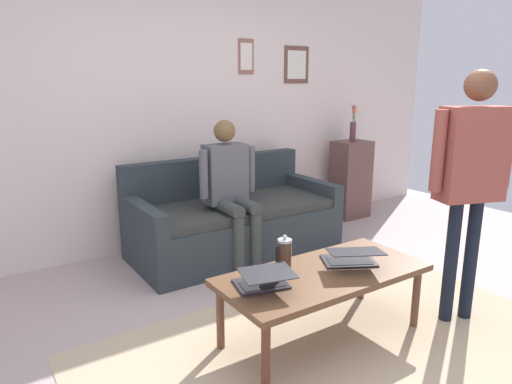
% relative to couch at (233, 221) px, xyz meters
% --- Properties ---
extents(ground_plane, '(7.68, 7.68, 0.00)m').
position_rel_couch_xyz_m(ground_plane, '(0.28, 1.60, -0.30)').
color(ground_plane, '#B29E99').
extents(area_rug, '(3.06, 1.68, 0.01)m').
position_rel_couch_xyz_m(area_rug, '(0.30, 1.73, -0.30)').
color(area_rug, tan).
rests_on(area_rug, ground_plane).
extents(back_wall, '(7.04, 0.11, 2.70)m').
position_rel_couch_xyz_m(back_wall, '(0.27, -0.60, 1.05)').
color(back_wall, silver).
rests_on(back_wall, ground_plane).
extents(couch, '(1.92, 0.91, 0.88)m').
position_rel_couch_xyz_m(couch, '(0.00, 0.00, 0.00)').
color(couch, '#2B3438').
rests_on(couch, ground_plane).
extents(coffee_table, '(1.34, 0.62, 0.45)m').
position_rel_couch_xyz_m(coffee_table, '(0.30, 1.63, 0.10)').
color(coffee_table, brown).
rests_on(coffee_table, ground_plane).
extents(laptop_left, '(0.46, 0.47, 0.13)m').
position_rel_couch_xyz_m(laptop_left, '(0.08, 1.64, 0.19)').
color(laptop_left, '#28282D').
rests_on(laptop_left, coffee_table).
extents(laptop_center, '(0.36, 0.38, 0.13)m').
position_rel_couch_xyz_m(laptop_center, '(0.75, 1.61, 0.19)').
color(laptop_center, '#28282D').
rests_on(laptop_center, coffee_table).
extents(french_press, '(0.11, 0.09, 0.25)m').
position_rel_couch_xyz_m(french_press, '(0.52, 1.51, 0.26)').
color(french_press, '#4C3323').
rests_on(french_press, coffee_table).
extents(side_shelf, '(0.42, 0.32, 0.92)m').
position_rel_couch_xyz_m(side_shelf, '(-1.78, -0.24, 0.15)').
color(side_shelf, brown).
rests_on(side_shelf, ground_plane).
extents(flower_vase, '(0.10, 0.08, 0.47)m').
position_rel_couch_xyz_m(flower_vase, '(-1.78, -0.24, 0.80)').
color(flower_vase, brown).
rests_on(flower_vase, side_shelf).
extents(person_standing, '(0.58, 0.32, 1.68)m').
position_rel_couch_xyz_m(person_standing, '(-0.63, 1.96, 0.77)').
color(person_standing, black).
rests_on(person_standing, ground_plane).
extents(person_seated, '(0.55, 0.51, 1.28)m').
position_rel_couch_xyz_m(person_seated, '(0.16, 0.23, 0.42)').
color(person_seated, '#373D3A').
rests_on(person_seated, ground_plane).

